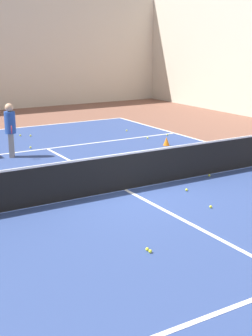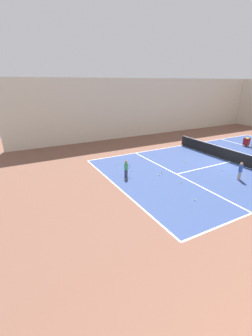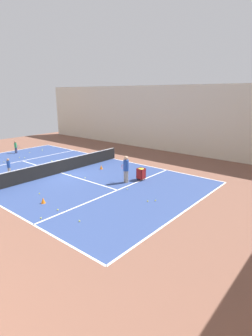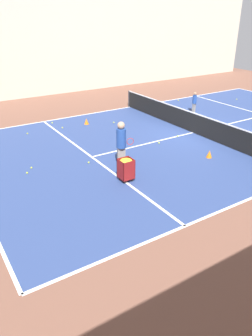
{
  "view_description": "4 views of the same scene",
  "coord_description": "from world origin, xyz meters",
  "px_view_note": "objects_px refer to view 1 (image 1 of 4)",
  "views": [
    {
      "loc": [
        -6.07,
        -10.21,
        3.9
      ],
      "look_at": [
        0.0,
        0.0,
        0.62
      ],
      "focal_mm": 50.0,
      "sensor_mm": 36.0,
      "label": 1
    },
    {
      "loc": [
        11.36,
        -15.9,
        6.19
      ],
      "look_at": [
        -1.28,
        -9.12,
        0.67
      ],
      "focal_mm": 24.0,
      "sensor_mm": 36.0,
      "label": 2
    },
    {
      "loc": [
        11.36,
        15.9,
        5.83
      ],
      "look_at": [
        -1.48,
        5.14,
        1.01
      ],
      "focal_mm": 28.0,
      "sensor_mm": 36.0,
      "label": 3
    },
    {
      "loc": [
        -11.36,
        11.22,
        5.5
      ],
      "look_at": [
        -2.55,
        5.61,
        0.5
      ],
      "focal_mm": 35.0,
      "sensor_mm": 36.0,
      "label": 4
    }
  ],
  "objects_px": {
    "tennis_net": "(126,171)",
    "training_cone_1": "(9,185)",
    "coach_at_net": "(10,127)",
    "training_cone_0": "(166,141)"
  },
  "relations": [
    {
      "from": "coach_at_net",
      "to": "training_cone_1",
      "type": "relative_size",
      "value": 5.78
    },
    {
      "from": "training_cone_0",
      "to": "tennis_net",
      "type": "bearing_deg",
      "value": -136.47
    },
    {
      "from": "training_cone_1",
      "to": "tennis_net",
      "type": "bearing_deg",
      "value": -30.55
    },
    {
      "from": "tennis_net",
      "to": "training_cone_0",
      "type": "xyz_separation_m",
      "value": [
        4.1,
        3.9,
        -0.37
      ]
    },
    {
      "from": "training_cone_0",
      "to": "training_cone_1",
      "type": "relative_size",
      "value": 1.02
    },
    {
      "from": "coach_at_net",
      "to": "tennis_net",
      "type": "bearing_deg",
      "value": 34.85
    },
    {
      "from": "training_cone_0",
      "to": "coach_at_net",
      "type": "bearing_deg",
      "value": 167.48
    },
    {
      "from": "training_cone_0",
      "to": "training_cone_1",
      "type": "distance_m",
      "value": 7.16
    },
    {
      "from": "coach_at_net",
      "to": "training_cone_0",
      "type": "relative_size",
      "value": 5.69
    },
    {
      "from": "tennis_net",
      "to": "training_cone_1",
      "type": "height_order",
      "value": "tennis_net"
    }
  ]
}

